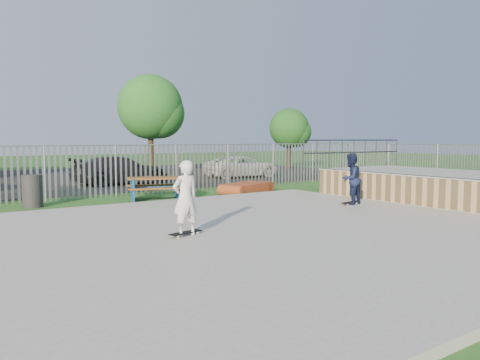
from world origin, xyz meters
TOP-DOWN VIEW (x-y plane):
  - ground at (0.00, 0.00)m, footprint 120.00×120.00m
  - concrete_slab at (0.00, 0.00)m, footprint 15.00×12.00m
  - quarter_pipe at (9.50, 1.04)m, footprint 5.50×7.05m
  - fence at (1.00, 4.59)m, footprint 26.04×16.02m
  - picnic_table at (1.82, 7.17)m, footprint 2.42×2.20m
  - funbox at (5.77, 6.95)m, footprint 2.41×1.77m
  - trash_bin_grey at (-2.26, 7.78)m, footprint 0.64×0.64m
  - parking_lot at (0.00, 19.00)m, footprint 40.00×18.00m
  - car_dark at (2.84, 13.45)m, footprint 4.77×1.99m
  - car_white at (10.20, 13.65)m, footprint 4.58×2.30m
  - tree_mid at (7.00, 19.20)m, footprint 4.08×4.08m
  - tree_right at (17.38, 17.84)m, footprint 2.92×2.92m
  - skateboard_a at (6.03, 1.60)m, footprint 0.82×0.34m
  - skateboard_b at (-0.62, 0.27)m, footprint 0.82×0.37m
  - skater_navy at (6.03, 1.60)m, footprint 0.89×0.75m
  - skater_white at (-0.62, 0.27)m, footprint 0.61×0.42m

SIDE VIEW (x-z plane):
  - ground at x=0.00m, z-range 0.00..0.00m
  - parking_lot at x=0.00m, z-range 0.00..0.02m
  - concrete_slab at x=0.00m, z-range 0.00..0.15m
  - skateboard_a at x=6.03m, z-range 0.15..0.23m
  - skateboard_b at x=-0.62m, z-range 0.15..0.23m
  - funbox at x=5.77m, z-range 0.00..0.43m
  - picnic_table at x=1.82m, z-range 0.01..0.85m
  - trash_bin_grey at x=-2.26m, z-range 0.00..1.07m
  - quarter_pipe at x=9.50m, z-range -0.54..1.65m
  - car_white at x=10.20m, z-range 0.02..1.26m
  - car_dark at x=2.84m, z-range 0.02..1.40m
  - skater_navy at x=6.03m, z-range 0.15..1.78m
  - skater_white at x=-0.62m, z-range 0.15..1.78m
  - fence at x=1.00m, z-range 0.00..2.00m
  - tree_right at x=17.38m, z-range 0.77..5.27m
  - tree_mid at x=7.00m, z-range 1.09..7.39m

